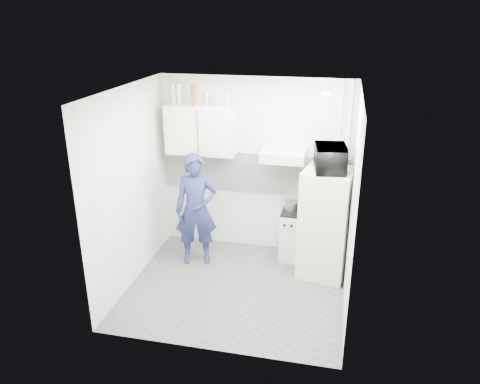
# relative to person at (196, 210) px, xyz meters

# --- Properties ---
(floor) EXTENTS (2.80, 2.80, 0.00)m
(floor) POSITION_rel_person_xyz_m (0.71, -0.58, -0.81)
(floor) COLOR #585858
(floor) RESTS_ON ground
(ceiling) EXTENTS (2.80, 2.80, 0.00)m
(ceiling) POSITION_rel_person_xyz_m (0.71, -0.58, 1.79)
(ceiling) COLOR white
(ceiling) RESTS_ON wall_back
(wall_back) EXTENTS (2.80, 0.00, 2.80)m
(wall_back) POSITION_rel_person_xyz_m (0.71, 0.67, 0.49)
(wall_back) COLOR white
(wall_back) RESTS_ON floor
(wall_left) EXTENTS (0.00, 2.60, 2.60)m
(wall_left) POSITION_rel_person_xyz_m (-0.69, -0.58, 0.49)
(wall_left) COLOR white
(wall_left) RESTS_ON floor
(wall_right) EXTENTS (0.00, 2.60, 2.60)m
(wall_right) POSITION_rel_person_xyz_m (2.11, -0.58, 0.49)
(wall_right) COLOR white
(wall_right) RESTS_ON floor
(person) EXTENTS (0.68, 0.54, 1.63)m
(person) POSITION_rel_person_xyz_m (0.00, 0.00, 0.00)
(person) COLOR #20264E
(person) RESTS_ON floor
(stove) EXTENTS (0.45, 0.45, 0.72)m
(stove) POSITION_rel_person_xyz_m (1.38, 0.42, -0.45)
(stove) COLOR silver
(stove) RESTS_ON floor
(fridge) EXTENTS (0.73, 0.73, 1.52)m
(fridge) POSITION_rel_person_xyz_m (1.81, 0.05, -0.05)
(fridge) COLOR silver
(fridge) RESTS_ON floor
(stove_top) EXTENTS (0.43, 0.43, 0.03)m
(stove_top) POSITION_rel_person_xyz_m (1.38, 0.42, -0.08)
(stove_top) COLOR black
(stove_top) RESTS_ON stove
(saucepan) EXTENTS (0.19, 0.19, 0.11)m
(saucepan) POSITION_rel_person_xyz_m (1.29, 0.48, -0.01)
(saucepan) COLOR silver
(saucepan) RESTS_ON stove_top
(microwave) EXTENTS (0.62, 0.46, 0.32)m
(microwave) POSITION_rel_person_xyz_m (1.81, 0.05, 0.86)
(microwave) COLOR black
(microwave) RESTS_ON fridge
(bottle_a) EXTENTS (0.07, 0.07, 0.30)m
(bottle_a) POSITION_rel_person_xyz_m (-0.43, 0.49, 1.54)
(bottle_a) COLOR #B2B7BC
(bottle_a) RESTS_ON upper_cabinet
(bottle_b) EXTENTS (0.07, 0.07, 0.29)m
(bottle_b) POSITION_rel_person_xyz_m (-0.35, 0.49, 1.53)
(bottle_b) COLOR silver
(bottle_b) RESTS_ON upper_cabinet
(bottle_c) EXTENTS (0.07, 0.07, 0.27)m
(bottle_c) POSITION_rel_person_xyz_m (-0.14, 0.49, 1.52)
(bottle_c) COLOR brown
(bottle_c) RESTS_ON upper_cabinet
(canister_a) EXTENTS (0.07, 0.07, 0.18)m
(canister_a) POSITION_rel_person_xyz_m (0.04, 0.49, 1.48)
(canister_a) COLOR silver
(canister_a) RESTS_ON upper_cabinet
(bottle_e) EXTENTS (0.06, 0.06, 0.25)m
(bottle_e) POSITION_rel_person_xyz_m (0.35, 0.49, 1.51)
(bottle_e) COLOR #B2B7BC
(bottle_e) RESTS_ON upper_cabinet
(upper_cabinet) EXTENTS (1.00, 0.35, 0.70)m
(upper_cabinet) POSITION_rel_person_xyz_m (-0.04, 0.49, 1.04)
(upper_cabinet) COLOR silver
(upper_cabinet) RESTS_ON wall_back
(range_hood) EXTENTS (0.60, 0.50, 0.14)m
(range_hood) POSITION_rel_person_xyz_m (1.16, 0.42, 0.76)
(range_hood) COLOR silver
(range_hood) RESTS_ON wall_back
(backsplash) EXTENTS (2.74, 0.03, 0.60)m
(backsplash) POSITION_rel_person_xyz_m (0.71, 0.65, 0.39)
(backsplash) COLOR white
(backsplash) RESTS_ON wall_back
(pipe_a) EXTENTS (0.05, 0.05, 2.60)m
(pipe_a) POSITION_rel_person_xyz_m (2.01, 0.59, 0.49)
(pipe_a) COLOR silver
(pipe_a) RESTS_ON floor
(pipe_b) EXTENTS (0.04, 0.04, 2.60)m
(pipe_b) POSITION_rel_person_xyz_m (1.89, 0.59, 0.49)
(pipe_b) COLOR silver
(pipe_b) RESTS_ON floor
(ceiling_spot_fixture) EXTENTS (0.10, 0.10, 0.02)m
(ceiling_spot_fixture) POSITION_rel_person_xyz_m (1.71, -0.38, 1.76)
(ceiling_spot_fixture) COLOR white
(ceiling_spot_fixture) RESTS_ON ceiling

